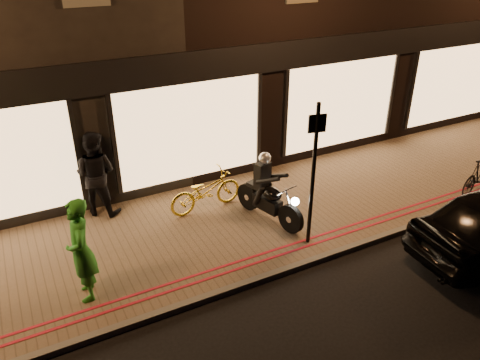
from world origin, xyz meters
name	(u,v)px	position (x,y,z in m)	size (l,w,h in m)	color
ground	(274,279)	(0.00, 0.00, 0.00)	(90.00, 90.00, 0.00)	black
sidewalk	(228,225)	(0.00, 2.00, 0.06)	(50.00, 4.00, 0.12)	brown
kerb_stone	(273,275)	(0.00, 0.05, 0.06)	(50.00, 0.14, 0.12)	#59544C
red_kerb_lines	(260,258)	(0.00, 0.55, 0.12)	(50.00, 0.26, 0.01)	maroon
motorcycle	(268,195)	(0.87, 1.74, 0.73)	(0.73, 1.91, 1.59)	black
sign_post	(314,169)	(1.17, 0.59, 1.80)	(0.35, 0.11, 3.00)	black
bicycle_gold	(206,191)	(-0.17, 2.78, 0.59)	(0.62, 1.77, 0.93)	gold
bicycle_dark	(480,175)	(6.13, 0.45, 0.58)	(0.44, 1.54, 0.93)	black
person_green	(81,251)	(-3.21, 1.03, 1.07)	(0.70, 0.46, 1.91)	#268022
person_dark	(95,174)	(-2.37, 3.78, 1.10)	(0.96, 0.75, 1.97)	black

